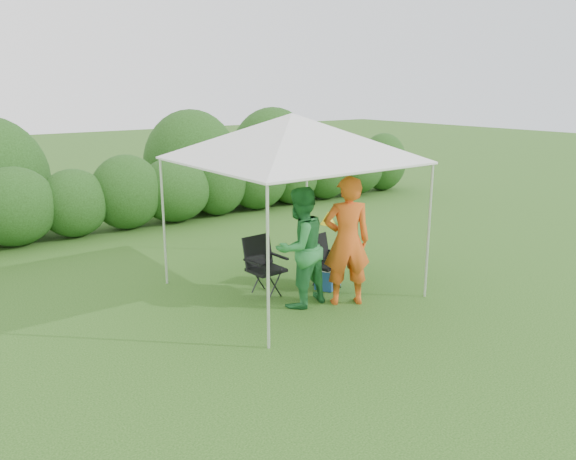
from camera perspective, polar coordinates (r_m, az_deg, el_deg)
ground at (r=8.84m, az=2.34°, el=-6.98°), size 70.00×70.00×0.00m
hedge at (r=13.68m, az=-13.32°, el=3.95°), size 17.10×1.53×1.80m
canopy at (r=8.66m, az=0.40°, el=9.37°), size 3.10×3.10×2.83m
chair_right at (r=9.26m, az=3.60°, el=-2.83°), size 0.59×0.55×0.85m
chair_left at (r=8.90m, az=-2.58°, el=-3.24°), size 0.60×0.55×0.93m
man at (r=8.41m, az=6.00°, el=-1.12°), size 0.86×0.76×1.97m
woman at (r=8.31m, az=1.21°, el=-1.78°), size 0.96×0.79×1.81m
cooler at (r=9.27m, az=4.07°, el=-4.77°), size 0.52×0.46×0.36m
bottle at (r=9.18m, az=4.55°, el=-2.97°), size 0.07×0.07×0.25m
lawn_toy at (r=13.50m, az=4.51°, el=1.21°), size 0.62×0.52×0.31m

